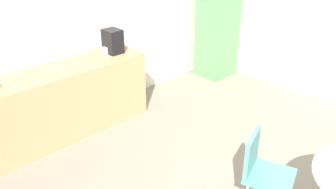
{
  "coord_description": "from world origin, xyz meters",
  "views": [
    {
      "loc": [
        -2.28,
        -1.2,
        2.57
      ],
      "look_at": [
        0.01,
        1.15,
        0.95
      ],
      "focal_mm": 38.88,
      "sensor_mm": 36.0,
      "label": 1
    }
  ],
  "objects_px": {
    "chair_teal": "(260,166)",
    "mug_green": "(106,51)",
    "coffee_maker": "(113,41)",
    "locker_cabinet": "(218,23)"
  },
  "relations": [
    {
      "from": "locker_cabinet",
      "to": "chair_teal",
      "type": "height_order",
      "value": "locker_cabinet"
    },
    {
      "from": "coffee_maker",
      "to": "mug_green",
      "type": "bearing_deg",
      "value": 166.14
    },
    {
      "from": "mug_green",
      "to": "locker_cabinet",
      "type": "bearing_deg",
      "value": -3.25
    },
    {
      "from": "chair_teal",
      "to": "mug_green",
      "type": "relative_size",
      "value": 6.43
    },
    {
      "from": "mug_green",
      "to": "coffee_maker",
      "type": "xyz_separation_m",
      "value": [
        0.11,
        -0.03,
        0.11
      ]
    },
    {
      "from": "locker_cabinet",
      "to": "coffee_maker",
      "type": "distance_m",
      "value": 2.12
    },
    {
      "from": "locker_cabinet",
      "to": "coffee_maker",
      "type": "height_order",
      "value": "locker_cabinet"
    },
    {
      "from": "locker_cabinet",
      "to": "chair_teal",
      "type": "xyz_separation_m",
      "value": [
        -2.36,
        -2.42,
        -0.4
      ]
    },
    {
      "from": "chair_teal",
      "to": "coffee_maker",
      "type": "bearing_deg",
      "value": 84.42
    },
    {
      "from": "locker_cabinet",
      "to": "mug_green",
      "type": "distance_m",
      "value": 2.22
    }
  ]
}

